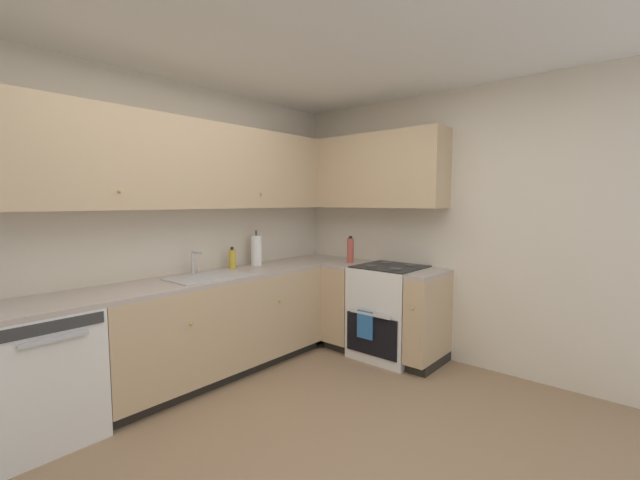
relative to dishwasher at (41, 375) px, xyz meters
The scene contains 17 objects.
ground_plane 1.78m from the dishwasher, 57.91° to the right, with size 4.12×3.53×0.02m, color #937556.
wall_back 1.29m from the dishwasher, 19.54° to the left, with size 4.22×0.05×2.54m, color beige.
wall_right 3.44m from the dishwasher, 26.00° to the right, with size 0.05×3.63×2.54m, color beige.
ceiling 2.75m from the dishwasher, 57.91° to the right, with size 4.22×3.63×0.05m, color white.
dishwasher is the anchor object (origin of this frame).
lower_cabinets_back 1.34m from the dishwasher, ahead, with size 2.07×0.62×0.85m.
countertop_back 1.41m from the dishwasher, ahead, with size 3.28×0.60×0.04m, color #B7A89E.
lower_cabinets_right 2.80m from the dishwasher, 16.67° to the right, with size 0.62×1.14×0.85m.
countertop_right 2.83m from the dishwasher, 16.68° to the right, with size 0.60×1.14×0.03m.
oven_range 2.85m from the dishwasher, 18.90° to the right, with size 0.68×0.62×1.03m.
upper_cabinets_back 1.84m from the dishwasher, ahead, with size 2.96×0.34×0.73m.
upper_cabinets_right 3.19m from the dishwasher, 10.94° to the right, with size 0.32×1.69×0.73m.
sink 1.30m from the dishwasher, ahead, with size 0.66×0.40×0.10m.
faucet 1.38m from the dishwasher, ahead, with size 0.07×0.16×0.21m.
soap_bottle 1.74m from the dishwasher, ahead, with size 0.07×0.07×0.21m.
paper_towel_roll 2.03m from the dishwasher, ahead, with size 0.11×0.11×0.36m.
oil_bottle 2.78m from the dishwasher, ahead, with size 0.07×0.07×0.28m.
Camera 1 is at (-1.67, -1.52, 1.52)m, focal length 23.09 mm.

